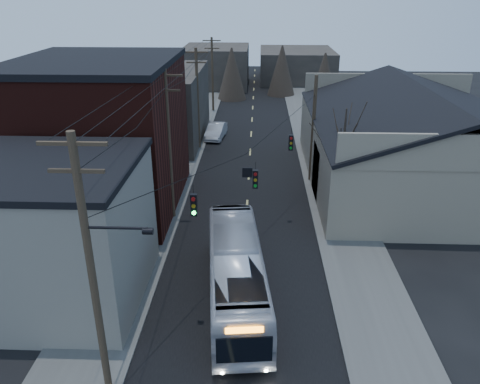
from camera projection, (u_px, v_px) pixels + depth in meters
The scene contains 13 objects.
road_surface at pixel (250, 159), 42.89m from camera, with size 9.00×110.00×0.02m, color black.
sidewalk_left at pixel (179, 158), 43.10m from camera, with size 4.00×110.00×0.12m, color #474744.
sidewalk_right at pixel (321, 160), 42.64m from camera, with size 4.00×110.00×0.12m, color #474744.
building_clapboard at pixel (56, 235), 22.59m from camera, with size 8.00×8.00×7.00m, color gray.
building_brick at pixel (102, 138), 32.08m from camera, with size 10.00×12.00×10.00m, color black.
building_left_far at pixel (157, 105), 47.31m from camera, with size 9.00×14.00×7.00m, color #2E2925.
warehouse at pixel (414, 150), 36.77m from camera, with size 16.16×20.60×7.73m.
building_far_left at pixel (216, 66), 73.92m from camera, with size 10.00×12.00×6.00m, color #2E2925.
building_far_right at pixel (296, 65), 78.23m from camera, with size 12.00×14.00×5.00m, color #2E2925.
bare_tree at pixel (342, 160), 32.06m from camera, with size 0.40×0.40×7.20m, color black.
utility_lines at pixel (208, 123), 35.65m from camera, with size 11.24×45.28×10.50m.
bus at pixel (236, 273), 23.10m from camera, with size 2.56×10.93×3.05m, color silver.
parked_car at pixel (216, 131), 48.61m from camera, with size 1.61×4.61×1.52m, color #B3B4BB.
Camera 1 is at (0.67, -10.48, 14.49)m, focal length 35.00 mm.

